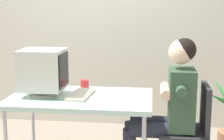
{
  "coord_description": "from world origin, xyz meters",
  "views": [
    {
      "loc": [
        0.64,
        -2.93,
        1.55
      ],
      "look_at": [
        0.29,
        0.0,
        0.98
      ],
      "focal_mm": 54.54,
      "sensor_mm": 36.0,
      "label": 1
    }
  ],
  "objects_px": {
    "desk_mug": "(85,84)",
    "person_seated": "(168,103)",
    "desk": "(81,102)",
    "keyboard": "(81,94)",
    "office_chair": "(190,126)",
    "crt_monitor": "(43,70)"
  },
  "relations": [
    {
      "from": "office_chair",
      "to": "desk",
      "type": "bearing_deg",
      "value": -179.37
    },
    {
      "from": "office_chair",
      "to": "person_seated",
      "type": "distance_m",
      "value": 0.29
    },
    {
      "from": "desk",
      "to": "crt_monitor",
      "type": "xyz_separation_m",
      "value": [
        -0.34,
        0.0,
        0.28
      ]
    },
    {
      "from": "desk",
      "to": "office_chair",
      "type": "distance_m",
      "value": 1.01
    },
    {
      "from": "crt_monitor",
      "to": "person_seated",
      "type": "xyz_separation_m",
      "value": [
        1.13,
        0.01,
        -0.27
      ]
    },
    {
      "from": "crt_monitor",
      "to": "desk",
      "type": "bearing_deg",
      "value": -0.7
    },
    {
      "from": "keyboard",
      "to": "office_chair",
      "type": "bearing_deg",
      "value": 0.23
    },
    {
      "from": "desk",
      "to": "crt_monitor",
      "type": "distance_m",
      "value": 0.45
    },
    {
      "from": "person_seated",
      "to": "desk_mug",
      "type": "height_order",
      "value": "person_seated"
    },
    {
      "from": "person_seated",
      "to": "office_chair",
      "type": "bearing_deg",
      "value": -0.0
    },
    {
      "from": "office_chair",
      "to": "person_seated",
      "type": "bearing_deg",
      "value": 180.0
    },
    {
      "from": "desk",
      "to": "person_seated",
      "type": "height_order",
      "value": "person_seated"
    },
    {
      "from": "desk_mug",
      "to": "keyboard",
      "type": "bearing_deg",
      "value": -84.62
    },
    {
      "from": "desk_mug",
      "to": "person_seated",
      "type": "bearing_deg",
      "value": -19.69
    },
    {
      "from": "crt_monitor",
      "to": "desk_mug",
      "type": "height_order",
      "value": "crt_monitor"
    },
    {
      "from": "crt_monitor",
      "to": "desk_mug",
      "type": "distance_m",
      "value": 0.48
    },
    {
      "from": "crt_monitor",
      "to": "office_chair",
      "type": "distance_m",
      "value": 1.42
    },
    {
      "from": "keyboard",
      "to": "desk_mug",
      "type": "relative_size",
      "value": 4.45
    },
    {
      "from": "desk",
      "to": "desk_mug",
      "type": "bearing_deg",
      "value": 94.52
    },
    {
      "from": "desk",
      "to": "keyboard",
      "type": "distance_m",
      "value": 0.07
    },
    {
      "from": "crt_monitor",
      "to": "keyboard",
      "type": "xyz_separation_m",
      "value": [
        0.35,
        0.0,
        -0.22
      ]
    },
    {
      "from": "office_chair",
      "to": "person_seated",
      "type": "relative_size",
      "value": 0.68
    }
  ]
}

